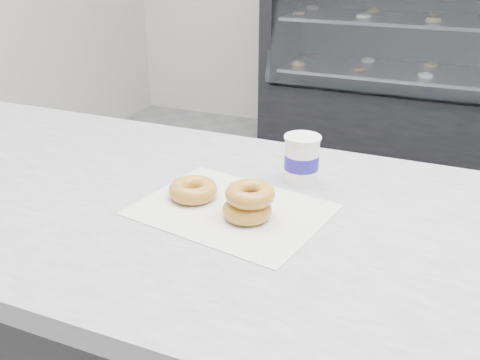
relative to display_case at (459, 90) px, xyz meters
The scene contains 5 objects.
display_case is the anchor object (origin of this frame).
wax_paper 2.77m from the display_case, 97.24° to the right, with size 0.34×0.26×0.00m, color silver.
donut_single 2.77m from the display_case, 99.12° to the right, with size 0.10×0.10×0.03m, color gold.
donut_stack 2.79m from the display_case, 96.35° to the right, with size 0.12×0.12×0.06m.
coffee_cup 2.60m from the display_case, 95.93° to the right, with size 0.09×0.09×0.10m.
Camera 1 is at (0.01, -1.41, 1.37)m, focal length 40.00 mm.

